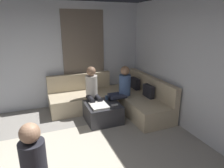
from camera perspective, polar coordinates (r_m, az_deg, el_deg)
The scene contains 10 objects.
wall_back at distance 3.77m, azimuth 28.91°, elevation 2.60°, with size 6.00×0.12×2.70m, color silver.
wall_left at distance 5.30m, azimuth -22.34°, elevation 7.15°, with size 0.12×6.00×2.70m, color silver.
curtain_panel at distance 5.36m, azimuth -8.16°, elevation 7.29°, with size 0.06×1.10×2.50m, color #726659.
sectional_couch at distance 5.10m, azimuth 0.71°, elevation -4.41°, with size 2.10×2.55×0.87m.
ottoman at distance 4.54m, azimuth -2.71°, elevation -8.23°, with size 0.76×0.76×0.42m, color #333338.
folded_blanket at distance 4.33m, azimuth -3.83°, elevation -6.25°, with size 0.44×0.36×0.04m, color white.
coffee_mug at distance 4.69m, azimuth -1.56°, elevation -3.96°, with size 0.08×0.08×0.10m, color #334C72.
game_remote at distance 4.37m, azimuth 0.77°, elevation -6.09°, with size 0.05×0.15×0.02m, color white.
person_on_couch_back at distance 4.74m, azimuth 2.67°, elevation -1.28°, with size 0.30×0.60×1.20m.
person_on_couch_side at distance 4.65m, azimuth -5.61°, elevation -1.74°, with size 0.60×0.30×1.20m.
Camera 1 is at (2.30, 0.06, 2.17)m, focal length 31.40 mm.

